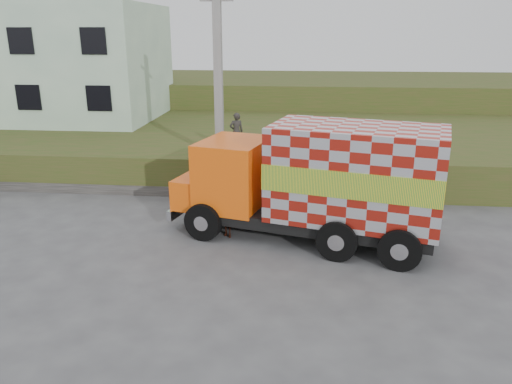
# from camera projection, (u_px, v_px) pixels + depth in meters

# --- Properties ---
(ground) EXTENTS (120.00, 120.00, 0.00)m
(ground) POSITION_uv_depth(u_px,v_px,m) (229.00, 240.00, 15.37)
(ground) COLOR #474749
(ground) RESTS_ON ground
(embankment) EXTENTS (40.00, 12.00, 1.50)m
(embankment) POSITION_uv_depth(u_px,v_px,m) (258.00, 145.00, 24.60)
(embankment) COLOR #334C19
(embankment) RESTS_ON ground
(embankment_far) EXTENTS (40.00, 12.00, 3.00)m
(embankment_far) POSITION_uv_depth(u_px,v_px,m) (274.00, 99.00, 35.73)
(embankment_far) COLOR #334C19
(embankment_far) RESTS_ON ground
(retaining_strip) EXTENTS (16.00, 0.50, 0.40)m
(retaining_strip) POSITION_uv_depth(u_px,v_px,m) (194.00, 191.00, 19.46)
(retaining_strip) COLOR #595651
(retaining_strip) RESTS_ON ground
(building) EXTENTS (10.00, 8.00, 6.00)m
(building) POSITION_uv_depth(u_px,v_px,m) (64.00, 62.00, 27.29)
(building) COLOR silver
(building) RESTS_ON embankment
(utility_pole) EXTENTS (1.20, 0.30, 8.00)m
(utility_pole) POSITION_uv_depth(u_px,v_px,m) (219.00, 89.00, 18.55)
(utility_pole) COLOR gray
(utility_pole) RESTS_ON ground
(cargo_truck) EXTENTS (8.46, 4.52, 3.60)m
(cargo_truck) POSITION_uv_depth(u_px,v_px,m) (319.00, 182.00, 14.89)
(cargo_truck) COLOR black
(cargo_truck) RESTS_ON ground
(cow) EXTENTS (0.71, 1.49, 1.25)m
(cow) POSITION_uv_depth(u_px,v_px,m) (226.00, 214.00, 15.82)
(cow) COLOR black
(cow) RESTS_ON ground
(pedestrian) EXTENTS (0.66, 0.54, 1.55)m
(pedestrian) POSITION_uv_depth(u_px,v_px,m) (236.00, 132.00, 20.06)
(pedestrian) COLOR #2E2D29
(pedestrian) RESTS_ON embankment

